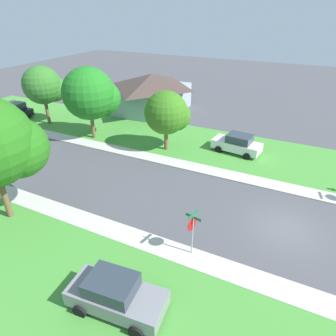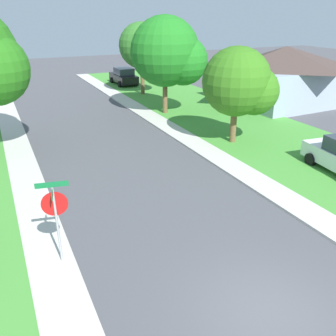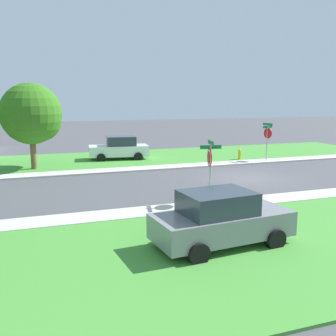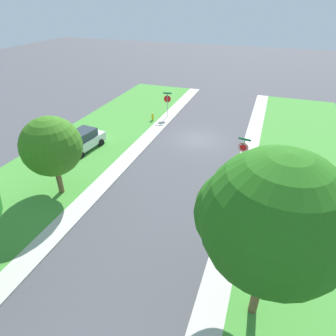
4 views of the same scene
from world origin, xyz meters
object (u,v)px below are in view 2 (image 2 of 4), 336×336
at_px(stop_sign_far_corner, 55,209).
at_px(car_black_near_corner, 124,76).
at_px(tree_sidewalk_far, 241,84).
at_px(tree_sidewalk_near, 170,54).
at_px(tree_across_left, 145,47).
at_px(house_right_setback, 284,75).

xyz_separation_m(stop_sign_far_corner, car_black_near_corner, (11.54, 27.22, -1.01)).
bearing_deg(tree_sidewalk_far, car_black_near_corner, 89.57).
bearing_deg(tree_sidewalk_near, car_black_near_corner, 86.34).
relative_size(stop_sign_far_corner, tree_sidewalk_near, 0.40).
relative_size(tree_sidewalk_far, tree_across_left, 0.86).
bearing_deg(tree_across_left, tree_sidewalk_near, -97.97).
bearing_deg(car_black_near_corner, stop_sign_far_corner, -112.98).
height_order(stop_sign_far_corner, tree_sidewalk_near, tree_sidewalk_near).
relative_size(stop_sign_far_corner, tree_across_left, 0.44).
relative_size(stop_sign_far_corner, tree_sidewalk_far, 0.51).
bearing_deg(tree_sidewalk_far, stop_sign_far_corner, -148.97).
bearing_deg(car_black_near_corner, house_right_setback, -56.31).
relative_size(car_black_near_corner, tree_across_left, 0.68).
height_order(car_black_near_corner, tree_sidewalk_near, tree_sidewalk_near).
height_order(car_black_near_corner, tree_across_left, tree_across_left).
xyz_separation_m(tree_sidewalk_near, tree_across_left, (1.00, 7.12, -0.14)).
bearing_deg(tree_sidewalk_near, stop_sign_far_corner, -126.42).
relative_size(car_black_near_corner, tree_sidewalk_near, 0.62).
height_order(tree_sidewalk_far, house_right_setback, tree_sidewalk_far).
bearing_deg(tree_sidewalk_near, tree_across_left, 82.03).
distance_m(stop_sign_far_corner, car_black_near_corner, 29.59).
distance_m(tree_sidewalk_near, tree_sidewalk_far, 7.78).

